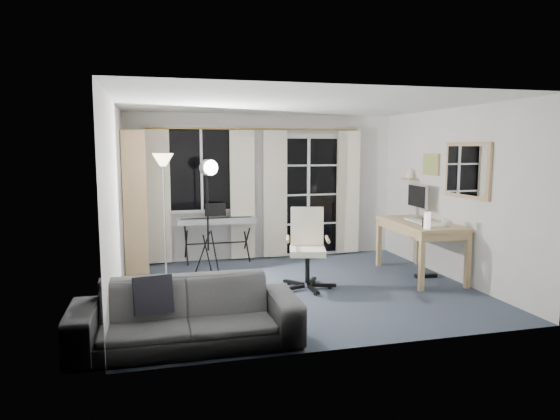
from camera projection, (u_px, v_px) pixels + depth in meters
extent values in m
cube|color=#363E4F|center=(298.00, 289.00, 6.58)|extent=(4.50, 4.00, 0.02)
cube|color=white|center=(201.00, 169.00, 8.03)|extent=(1.20, 0.06, 1.40)
cube|color=black|center=(201.00, 169.00, 8.00)|extent=(1.10, 0.02, 1.30)
cube|color=white|center=(202.00, 170.00, 7.99)|extent=(0.04, 0.03, 1.30)
cube|color=white|center=(308.00, 196.00, 8.54)|extent=(1.32, 0.06, 2.11)
cube|color=black|center=(291.00, 197.00, 8.43)|extent=(0.55, 0.02, 1.95)
cube|color=black|center=(325.00, 196.00, 8.58)|extent=(0.55, 0.02, 1.95)
cube|color=white|center=(308.00, 196.00, 8.50)|extent=(0.05, 0.04, 2.05)
cube|color=white|center=(308.00, 224.00, 8.56)|extent=(1.15, 0.03, 0.03)
cube|color=white|center=(308.00, 195.00, 8.50)|extent=(1.15, 0.03, 0.03)
cube|color=white|center=(308.00, 165.00, 8.43)|extent=(1.15, 0.03, 0.03)
cylinder|color=gold|center=(257.00, 129.00, 8.10)|extent=(3.50, 0.03, 0.03)
cube|color=#F2E3C6|center=(157.00, 197.00, 7.81)|extent=(0.40, 0.07, 2.10)
cube|color=#F2E3C6|center=(242.00, 195.00, 8.15)|extent=(0.40, 0.07, 2.10)
cube|color=#F2E3C6|center=(275.00, 194.00, 8.28)|extent=(0.40, 0.07, 2.10)
cube|color=#F2E3C6|center=(348.00, 192.00, 8.61)|extent=(0.40, 0.07, 2.10)
cube|color=#A67C57|center=(135.00, 204.00, 7.10)|extent=(0.34, 0.05, 2.10)
cube|color=#A67C57|center=(134.00, 198.00, 8.00)|extent=(0.34, 0.05, 2.10)
cube|color=#A67C57|center=(124.00, 201.00, 7.51)|extent=(0.07, 0.95, 2.10)
cube|color=#A67C57|center=(137.00, 266.00, 7.68)|extent=(0.37, 0.96, 0.03)
cube|color=#A67C57|center=(136.00, 242.00, 7.63)|extent=(0.37, 0.96, 0.03)
cube|color=#A67C57|center=(135.00, 216.00, 7.58)|extent=(0.37, 0.96, 0.03)
cube|color=#A67C57|center=(134.00, 190.00, 7.53)|extent=(0.37, 0.96, 0.03)
cube|color=#A67C57|center=(133.00, 163.00, 7.48)|extent=(0.37, 0.96, 0.03)
cube|color=#A67C57|center=(132.00, 133.00, 7.43)|extent=(0.37, 0.96, 0.03)
cube|color=#AFB1A7|center=(138.00, 236.00, 7.25)|extent=(0.24, 0.07, 0.27)
cube|color=brown|center=(138.00, 237.00, 7.35)|extent=(0.24, 0.05, 0.21)
cube|color=#2D2D2D|center=(138.00, 235.00, 7.43)|extent=(0.24, 0.05, 0.24)
cube|color=brown|center=(137.00, 232.00, 7.50)|extent=(0.24, 0.05, 0.31)
cube|color=#AFB1A7|center=(137.00, 233.00, 7.58)|extent=(0.24, 0.06, 0.24)
cube|color=#982B4E|center=(137.00, 232.00, 7.67)|extent=(0.24, 0.05, 0.25)
cube|color=#305F92|center=(137.00, 231.00, 7.75)|extent=(0.24, 0.06, 0.26)
cube|color=brown|center=(137.00, 230.00, 7.84)|extent=(0.24, 0.04, 0.24)
cube|color=#982B4E|center=(137.00, 229.00, 7.91)|extent=(0.24, 0.07, 0.25)
cube|color=#2D2D2D|center=(137.00, 228.00, 8.00)|extent=(0.24, 0.04, 0.28)
cube|color=#305F92|center=(137.00, 208.00, 7.20)|extent=(0.24, 0.04, 0.29)
cube|color=#2D2D2D|center=(137.00, 208.00, 7.27)|extent=(0.24, 0.07, 0.28)
cube|color=#2D2D2D|center=(137.00, 209.00, 7.37)|extent=(0.24, 0.05, 0.24)
cube|color=#305F92|center=(136.00, 209.00, 7.45)|extent=(0.24, 0.04, 0.23)
cube|color=#305F92|center=(136.00, 207.00, 7.52)|extent=(0.24, 0.05, 0.25)
cube|color=#2D2D2D|center=(136.00, 205.00, 7.59)|extent=(0.24, 0.04, 0.29)
cube|color=#2D2D2D|center=(136.00, 207.00, 7.67)|extent=(0.24, 0.06, 0.23)
cube|color=#B3A643|center=(136.00, 206.00, 7.75)|extent=(0.24, 0.05, 0.24)
cube|color=brown|center=(136.00, 205.00, 7.83)|extent=(0.24, 0.04, 0.26)
cube|color=#2D2D2D|center=(136.00, 204.00, 7.90)|extent=(0.24, 0.04, 0.24)
cube|color=#982B4E|center=(136.00, 181.00, 7.15)|extent=(0.24, 0.05, 0.30)
cube|color=#2D2D2D|center=(136.00, 183.00, 7.23)|extent=(0.24, 0.04, 0.23)
cube|color=#AFB1A7|center=(136.00, 179.00, 7.29)|extent=(0.24, 0.04, 0.31)
cube|color=#AFB1A7|center=(135.00, 180.00, 7.37)|extent=(0.24, 0.05, 0.29)
cube|color=brown|center=(135.00, 181.00, 7.44)|extent=(0.24, 0.04, 0.23)
cube|color=#305F92|center=(135.00, 181.00, 7.51)|extent=(0.24, 0.05, 0.24)
cylinder|color=#B2B2B7|center=(166.00, 282.00, 6.87)|extent=(0.33, 0.33, 0.03)
cylinder|color=#B2B2B7|center=(165.00, 222.00, 6.77)|extent=(0.04, 0.04, 1.64)
cone|color=#FFE5B2|center=(163.00, 160.00, 6.66)|extent=(0.36, 0.36, 0.17)
cylinder|color=black|center=(186.00, 244.00, 7.84)|extent=(0.03, 0.60, 0.54)
cylinder|color=black|center=(186.00, 244.00, 7.84)|extent=(0.03, 0.60, 0.54)
cylinder|color=black|center=(246.00, 242.00, 8.07)|extent=(0.03, 0.60, 0.54)
cylinder|color=black|center=(246.00, 242.00, 8.07)|extent=(0.03, 0.60, 0.54)
cylinder|color=black|center=(217.00, 243.00, 7.95)|extent=(0.96, 0.03, 0.02)
cube|color=silver|center=(216.00, 220.00, 7.91)|extent=(1.25, 0.32, 0.09)
cube|color=white|center=(217.00, 219.00, 7.83)|extent=(1.15, 0.14, 0.01)
cube|color=black|center=(217.00, 218.00, 7.87)|extent=(1.11, 0.08, 0.01)
cube|color=black|center=(215.00, 210.00, 7.98)|extent=(0.34, 0.07, 0.21)
cylinder|color=black|center=(215.00, 255.00, 7.21)|extent=(0.12, 0.26, 0.69)
cylinder|color=black|center=(202.00, 255.00, 7.19)|extent=(0.27, 0.06, 0.69)
cylinder|color=black|center=(208.00, 257.00, 7.03)|extent=(0.18, 0.22, 0.69)
cylinder|color=black|center=(208.00, 209.00, 7.06)|extent=(0.04, 0.04, 1.19)
cylinder|color=silver|center=(209.00, 167.00, 6.94)|extent=(0.26, 0.20, 0.23)
cylinder|color=white|center=(211.00, 168.00, 6.89)|extent=(0.19, 0.09, 0.20)
cube|color=black|center=(324.00, 285.00, 6.58)|extent=(0.32, 0.13, 0.04)
cylinder|color=black|center=(330.00, 287.00, 6.58)|extent=(0.06, 0.06, 0.05)
cube|color=black|center=(312.00, 281.00, 6.79)|extent=(0.22, 0.29, 0.04)
cylinder|color=black|center=(313.00, 281.00, 6.87)|extent=(0.06, 0.06, 0.05)
cube|color=black|center=(294.00, 282.00, 6.72)|extent=(0.24, 0.28, 0.04)
cylinder|color=black|center=(289.00, 283.00, 6.77)|extent=(0.06, 0.06, 0.05)
cube|color=black|center=(294.00, 288.00, 6.46)|extent=(0.32, 0.16, 0.04)
cylinder|color=black|center=(289.00, 290.00, 6.42)|extent=(0.06, 0.06, 0.05)
cube|color=black|center=(313.00, 290.00, 6.38)|extent=(0.06, 0.32, 0.04)
cylinder|color=black|center=(315.00, 293.00, 6.30)|extent=(0.06, 0.06, 0.05)
cylinder|color=black|center=(307.00, 268.00, 6.55)|extent=(0.07, 0.07, 0.40)
cube|color=white|center=(308.00, 251.00, 6.53)|extent=(0.57, 0.57, 0.08)
cube|color=white|center=(307.00, 226.00, 6.71)|extent=(0.46, 0.24, 0.52)
cube|color=black|center=(307.00, 224.00, 6.75)|extent=(0.43, 0.21, 0.48)
cylinder|color=#A67C57|center=(288.00, 239.00, 6.53)|extent=(0.15, 0.40, 0.04)
cylinder|color=#A67C57|center=(327.00, 239.00, 6.52)|extent=(0.15, 0.40, 0.04)
cube|color=tan|center=(421.00, 223.00, 7.13)|extent=(0.82, 1.52, 0.04)
cube|color=tan|center=(420.00, 228.00, 7.14)|extent=(0.77, 1.48, 0.11)
cube|color=tan|center=(422.00, 262.00, 6.44)|extent=(0.07, 0.07, 0.75)
cube|color=tan|center=(468.00, 260.00, 6.57)|extent=(0.07, 0.07, 0.75)
cube|color=tan|center=(379.00, 242.00, 7.80)|extent=(0.07, 0.07, 0.75)
cube|color=tan|center=(418.00, 241.00, 7.93)|extent=(0.07, 0.07, 0.75)
cube|color=silver|center=(417.00, 216.00, 7.61)|extent=(0.20, 0.14, 0.02)
cube|color=silver|center=(417.00, 207.00, 7.59)|extent=(0.04, 0.03, 0.23)
cube|color=silver|center=(418.00, 196.00, 7.57)|extent=(0.07, 0.57, 0.36)
cube|color=black|center=(416.00, 196.00, 7.57)|extent=(0.04, 0.53, 0.32)
cube|color=white|center=(416.00, 221.00, 7.18)|extent=(0.17, 0.45, 0.02)
cube|color=white|center=(423.00, 224.00, 6.86)|extent=(0.07, 0.11, 0.02)
cube|color=white|center=(430.00, 223.00, 6.99)|extent=(0.26, 0.34, 0.01)
cube|color=white|center=(435.00, 225.00, 6.78)|extent=(0.24, 0.19, 0.00)
cube|color=black|center=(425.00, 223.00, 6.63)|extent=(0.06, 0.05, 0.13)
cylinder|color=white|center=(427.00, 221.00, 6.52)|extent=(0.09, 0.09, 0.21)
cube|color=black|center=(426.00, 276.00, 7.14)|extent=(0.32, 0.10, 0.05)
imported|color=silver|center=(447.00, 222.00, 6.67)|extent=(0.14, 0.11, 0.13)
cube|color=#A67C57|center=(467.00, 170.00, 6.60)|extent=(0.04, 0.94, 0.74)
cube|color=white|center=(466.00, 170.00, 6.60)|extent=(0.01, 0.84, 0.64)
cube|color=#A67C57|center=(431.00, 164.00, 7.46)|extent=(0.03, 0.42, 0.32)
cube|color=#66AC56|center=(430.00, 164.00, 7.46)|extent=(0.00, 0.36, 0.26)
cube|color=#A67C57|center=(410.00, 179.00, 7.95)|extent=(0.16, 0.30, 0.02)
cone|color=white|center=(410.00, 173.00, 7.94)|extent=(0.12, 0.12, 0.15)
imported|color=#2C2C2E|center=(187.00, 303.00, 4.65)|extent=(2.11, 0.63, 0.82)
cube|color=black|center=(153.00, 295.00, 4.67)|extent=(0.38, 0.25, 0.37)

